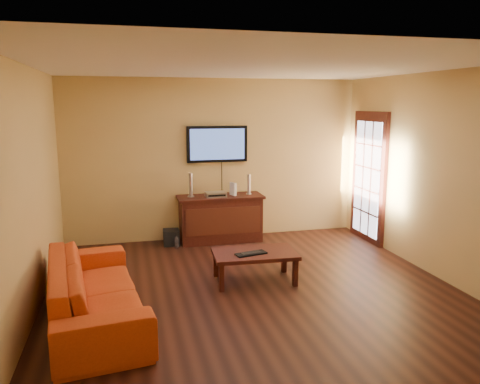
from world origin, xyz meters
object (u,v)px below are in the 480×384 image
object	(u,v)px
speaker_right	(249,185)
media_console	(220,218)
bottle	(177,243)
speaker_left	(191,186)
television	(217,144)
game_console	(233,189)
coffee_table	(255,256)
av_receiver	(216,194)
sofa	(94,280)
keyboard	(251,253)
subwoofer	(171,237)

from	to	relation	value
speaker_right	media_console	bearing A→B (deg)	-177.18
bottle	speaker_left	bearing A→B (deg)	44.77
television	game_console	size ratio (longest dim) A/B	4.83
coffee_table	bottle	xyz separation A→B (m)	(-0.83, 1.65, -0.26)
speaker_right	av_receiver	bearing A→B (deg)	-173.51
sofa	bottle	distance (m)	2.58
sofa	coffee_table	bearing A→B (deg)	-78.85
coffee_table	speaker_right	xyz separation A→B (m)	(0.44, 1.93, 0.58)
game_console	keyboard	bearing A→B (deg)	-116.40
coffee_table	av_receiver	xyz separation A→B (m)	(-0.14, 1.87, 0.46)
av_receiver	media_console	bearing A→B (deg)	27.21
television	bottle	distance (m)	1.78
subwoofer	keyboard	distance (m)	2.14
sofa	bottle	size ratio (longest dim) A/B	11.61
av_receiver	subwoofer	size ratio (longest dim) A/B	1.32
television	game_console	xyz separation A→B (m)	(0.22, -0.23, -0.74)
sofa	game_console	size ratio (longest dim) A/B	10.72
speaker_right	bottle	bearing A→B (deg)	-167.57
av_receiver	bottle	xyz separation A→B (m)	(-0.69, -0.21, -0.72)
bottle	television	bearing A→B (deg)	32.15
speaker_right	bottle	size ratio (longest dim) A/B	1.72
av_receiver	keyboard	bearing A→B (deg)	-86.87
television	keyboard	xyz separation A→B (m)	(-0.02, -2.22, -1.21)
television	coffee_table	distance (m)	2.49
speaker_left	av_receiver	world-z (taller)	speaker_left
media_console	av_receiver	bearing A→B (deg)	-153.87
speaker_left	bottle	world-z (taller)	speaker_left
television	speaker_left	size ratio (longest dim) A/B	2.60
sofa	keyboard	world-z (taller)	sofa
media_console	subwoofer	world-z (taller)	media_console
media_console	television	distance (m)	1.25
speaker_right	coffee_table	bearing A→B (deg)	-102.93
av_receiver	coffee_table	bearing A→B (deg)	-84.63
coffee_table	game_console	distance (m)	1.99
coffee_table	sofa	distance (m)	2.05
keyboard	game_console	bearing A→B (deg)	83.30
bottle	av_receiver	bearing A→B (deg)	17.29
sofa	game_console	distance (m)	3.35
television	sofa	xyz separation A→B (m)	(-1.89, -2.79, -1.17)
coffee_table	keyboard	distance (m)	0.13
keyboard	subwoofer	bearing A→B (deg)	112.63
media_console	speaker_left	size ratio (longest dim) A/B	3.61
game_console	bottle	world-z (taller)	game_console
speaker_left	av_receiver	size ratio (longest dim) A/B	1.18
media_console	av_receiver	xyz separation A→B (m)	(-0.09, -0.04, 0.42)
sofa	bottle	world-z (taller)	sofa
media_console	sofa	distance (m)	3.18
media_console	television	bearing A→B (deg)	90.00
speaker_left	bottle	xyz separation A→B (m)	(-0.28, -0.28, -0.86)
coffee_table	game_console	world-z (taller)	game_console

